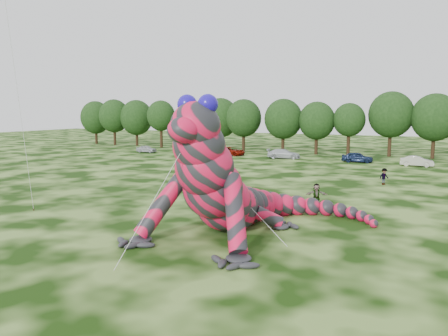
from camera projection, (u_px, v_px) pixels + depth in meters
ground at (123, 261)px, 21.84m from camera, size 240.00×240.00×0.00m
inflatable_gecko at (233, 163)px, 27.21m from camera, size 15.33×17.75×8.36m
tree_0 at (96, 122)px, 97.53m from camera, size 6.91×6.22×9.51m
tree_1 at (114, 122)px, 93.80m from camera, size 6.74×6.07×9.81m
tree_2 at (137, 123)px, 92.16m from camera, size 7.04×6.34×9.64m
tree_3 at (161, 124)px, 87.53m from camera, size 5.81×5.23×9.44m
tree_4 at (191, 125)px, 86.43m from camera, size 6.22×5.60×9.06m
tree_5 at (220, 124)px, 83.34m from camera, size 7.16×6.44×9.80m
tree_6 at (244, 125)px, 79.41m from camera, size 6.52×5.86×9.49m
tree_7 at (283, 126)px, 76.32m from camera, size 6.68×6.01×9.48m
tree_8 at (317, 128)px, 74.01m from camera, size 6.14×5.53×8.94m
tree_9 at (349, 129)px, 72.09m from camera, size 5.27×4.74×8.68m
tree_10 at (391, 124)px, 70.36m from camera, size 7.09×6.38×10.50m
tree_11 at (434, 126)px, 67.31m from camera, size 7.01×6.31×10.07m
car_0 at (146, 149)px, 77.74m from camera, size 3.75×1.56×1.27m
car_1 at (186, 151)px, 73.58m from camera, size 4.17×1.88×1.33m
car_2 at (231, 151)px, 72.76m from camera, size 5.30×2.93×1.40m
car_3 at (284, 154)px, 67.99m from camera, size 5.42×3.02×1.49m
car_4 at (357, 157)px, 62.96m from camera, size 4.53×2.14×1.50m
car_5 at (417, 161)px, 58.38m from camera, size 4.25×1.54×1.39m
spectator_0 at (184, 171)px, 47.38m from camera, size 0.77×0.65×1.79m
spectator_2 at (384, 177)px, 43.95m from camera, size 1.20×1.22×1.69m
spectator_5 at (316, 195)px, 34.12m from camera, size 1.75×1.12×1.80m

